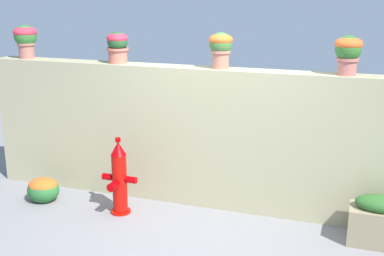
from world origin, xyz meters
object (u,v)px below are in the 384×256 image
at_px(potted_plant_1, 117,45).
at_px(fire_hydrant, 119,179).
at_px(potted_plant_0, 25,38).
at_px(planter_box, 379,221).
at_px(potted_plant_2, 221,46).
at_px(flower_bush_left, 43,189).
at_px(potted_plant_3, 348,51).

xyz_separation_m(potted_plant_1, fire_hydrant, (0.29, -0.64, -1.50)).
distance_m(potted_plant_0, planter_box, 4.90).
distance_m(potted_plant_2, flower_bush_left, 2.86).
xyz_separation_m(potted_plant_1, planter_box, (3.21, -0.43, -1.67)).
height_order(potted_plant_2, fire_hydrant, potted_plant_2).
relative_size(potted_plant_1, planter_box, 0.63).
height_order(potted_plant_2, flower_bush_left, potted_plant_2).
distance_m(potted_plant_0, flower_bush_left, 2.01).
bearing_deg(fire_hydrant, potted_plant_2, 30.94).
relative_size(potted_plant_0, planter_box, 0.71).
height_order(potted_plant_1, potted_plant_3, potted_plant_3).
relative_size(potted_plant_2, potted_plant_3, 0.99).
xyz_separation_m(potted_plant_3, flower_bush_left, (-3.54, -0.63, -1.81)).
bearing_deg(potted_plant_3, planter_box, -41.88).
height_order(potted_plant_3, fire_hydrant, potted_plant_3).
bearing_deg(potted_plant_2, planter_box, -12.70).
distance_m(potted_plant_3, flower_bush_left, 4.02).
height_order(flower_bush_left, planter_box, planter_box).
bearing_deg(potted_plant_0, fire_hydrant, -21.35).
relative_size(potted_plant_2, flower_bush_left, 1.01).
bearing_deg(potted_plant_1, flower_bush_left, -141.29).
distance_m(potted_plant_3, planter_box, 1.82).
xyz_separation_m(potted_plant_1, flower_bush_left, (-0.80, -0.64, -1.77)).
xyz_separation_m(potted_plant_2, potted_plant_3, (1.41, -0.00, 0.00)).
bearing_deg(potted_plant_1, fire_hydrant, -65.66).
relative_size(potted_plant_3, planter_box, 0.68).
bearing_deg(flower_bush_left, planter_box, 2.95).
bearing_deg(potted_plant_0, potted_plant_3, -0.28).
height_order(potted_plant_1, fire_hydrant, potted_plant_1).
height_order(potted_plant_0, flower_bush_left, potted_plant_0).
distance_m(flower_bush_left, planter_box, 4.01).
xyz_separation_m(potted_plant_0, fire_hydrant, (1.65, -0.64, -1.56)).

